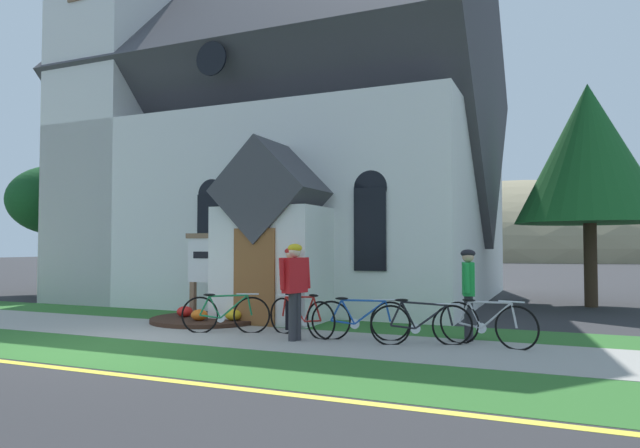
% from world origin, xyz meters
% --- Properties ---
extents(ground, '(140.00, 140.00, 0.00)m').
position_xyz_m(ground, '(0.00, 4.00, 0.00)').
color(ground, '#2B2B2D').
extents(sidewalk_slab, '(32.00, 2.42, 0.01)m').
position_xyz_m(sidewalk_slab, '(-1.13, 1.85, 0.01)').
color(sidewalk_slab, '#99968E').
rests_on(sidewalk_slab, ground).
extents(grass_verge, '(32.00, 2.13, 0.01)m').
position_xyz_m(grass_verge, '(-1.13, -0.42, 0.00)').
color(grass_verge, '#2D6628').
rests_on(grass_verge, ground).
extents(church_lawn, '(24.00, 1.68, 0.01)m').
position_xyz_m(church_lawn, '(-1.13, 3.90, 0.00)').
color(church_lawn, '#2D6628').
rests_on(church_lawn, ground).
extents(church_building, '(12.86, 12.62, 13.32)m').
position_xyz_m(church_building, '(-1.44, 9.82, 5.09)').
color(church_building, white).
rests_on(church_building, ground).
extents(church_sign, '(1.72, 0.13, 2.02)m').
position_xyz_m(church_sign, '(-0.22, 3.67, 1.33)').
color(church_sign, '#7F6047').
rests_on(church_sign, ground).
extents(flower_bed, '(2.54, 2.54, 0.34)m').
position_xyz_m(flower_bed, '(-0.20, 3.27, 0.08)').
color(flower_bed, '#382319').
rests_on(flower_bed, ground).
extents(bicycle_blue, '(1.64, 0.70, 0.80)m').
position_xyz_m(bicycle_blue, '(1.08, 2.01, 0.38)').
color(bicycle_blue, black).
rests_on(bicycle_blue, ground).
extents(bicycle_white, '(1.65, 0.62, 0.84)m').
position_xyz_m(bicycle_white, '(2.64, 2.23, 0.38)').
color(bicycle_white, black).
rests_on(bicycle_white, ground).
extents(bicycle_silver, '(1.75, 0.54, 0.80)m').
position_xyz_m(bicycle_silver, '(3.81, 2.25, 0.38)').
color(bicycle_silver, black).
rests_on(bicycle_silver, ground).
extents(bicycle_black, '(1.66, 0.73, 0.82)m').
position_xyz_m(bicycle_black, '(4.94, 2.19, 0.37)').
color(bicycle_black, black).
rests_on(bicycle_black, ground).
extents(bicycle_red, '(1.71, 0.51, 0.82)m').
position_xyz_m(bicycle_red, '(6.01, 2.51, 0.39)').
color(bicycle_red, black).
rests_on(bicycle_red, ground).
extents(cyclist_in_orange_jersey, '(0.34, 0.70, 1.76)m').
position_xyz_m(cyclist_in_orange_jersey, '(2.75, 1.71, 1.04)').
color(cyclist_in_orange_jersey, '#2D2D33').
rests_on(cyclist_in_orange_jersey, ground).
extents(cyclist_in_red_jersey, '(0.31, 0.73, 1.66)m').
position_xyz_m(cyclist_in_red_jersey, '(5.63, 2.98, 0.97)').
color(cyclist_in_red_jersey, '#2D2D33').
rests_on(cyclist_in_red_jersey, ground).
extents(cyclist_in_blue_jersey, '(0.28, 0.73, 1.69)m').
position_xyz_m(cyclist_in_blue_jersey, '(2.07, 2.93, 0.99)').
color(cyclist_in_blue_jersey, black).
rests_on(cyclist_in_blue_jersey, ground).
extents(roadside_conifer, '(4.09, 4.09, 6.36)m').
position_xyz_m(roadside_conifer, '(7.93, 10.18, 4.35)').
color(roadside_conifer, '#3D2D1E').
rests_on(roadside_conifer, ground).
extents(yard_deciduous_tree, '(3.44, 3.44, 4.62)m').
position_xyz_m(yard_deciduous_tree, '(-9.58, 7.47, 3.35)').
color(yard_deciduous_tree, '#3D2D1E').
rests_on(yard_deciduous_tree, ground).
extents(distant_hill, '(75.23, 53.63, 21.70)m').
position_xyz_m(distant_hill, '(-0.56, 78.49, 0.00)').
color(distant_hill, '#847A5B').
rests_on(distant_hill, ground).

